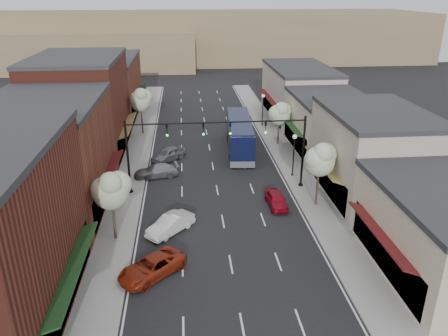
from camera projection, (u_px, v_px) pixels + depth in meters
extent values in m
plane|color=black|center=(225.00, 234.00, 33.67)|extent=(160.00, 160.00, 0.00)
cube|color=gray|center=(137.00, 153.00, 49.95)|extent=(2.80, 73.00, 0.15)
cube|color=gray|center=(281.00, 149.00, 51.39)|extent=(2.80, 73.00, 0.15)
cube|color=gray|center=(149.00, 153.00, 50.07)|extent=(0.25, 73.00, 0.17)
cube|color=gray|center=(269.00, 149.00, 51.27)|extent=(0.25, 73.00, 0.17)
cube|color=black|center=(62.00, 291.00, 24.82)|extent=(0.60, 11.90, 2.60)
cube|color=#183D1A|center=(73.00, 268.00, 24.32)|extent=(1.07, 9.80, 0.49)
cube|color=brown|center=(47.00, 158.00, 36.25)|extent=(9.00, 14.00, 9.00)
cube|color=#2D2D30|center=(38.00, 103.00, 34.46)|extent=(9.20, 14.10, 0.40)
cube|color=black|center=(103.00, 188.00, 37.71)|extent=(0.60, 11.90, 2.60)
cube|color=#551315|center=(110.00, 171.00, 37.21)|extent=(1.07, 9.80, 0.49)
cube|color=maroon|center=(81.00, 107.00, 48.85)|extent=(9.00, 14.00, 10.50)
cube|color=#2D2D30|center=(75.00, 58.00, 46.78)|extent=(9.20, 14.10, 0.40)
cube|color=black|center=(122.00, 137.00, 50.60)|extent=(0.60, 11.90, 2.60)
cube|color=olive|center=(128.00, 124.00, 50.10)|extent=(1.07, 9.80, 0.49)
cube|color=brown|center=(105.00, 88.00, 64.06)|extent=(9.00, 18.00, 8.00)
cube|color=#2D2D30|center=(102.00, 59.00, 62.46)|extent=(9.20, 18.10, 0.40)
cube|color=black|center=(135.00, 104.00, 65.34)|extent=(0.60, 15.30, 2.60)
cube|color=#183D1A|center=(140.00, 94.00, 64.83)|extent=(1.07, 12.60, 0.49)
cube|color=beige|center=(446.00, 235.00, 28.28)|extent=(8.00, 12.00, 5.50)
cube|color=black|center=(388.00, 253.00, 28.40)|extent=(0.60, 10.20, 2.60)
cube|color=#551315|center=(380.00, 234.00, 27.76)|extent=(1.07, 8.40, 0.49)
cube|color=#BAAFA0|center=(373.00, 155.00, 38.95)|extent=(8.00, 12.00, 7.50)
cube|color=#2D2D30|center=(378.00, 112.00, 37.45)|extent=(8.20, 12.10, 0.40)
cube|color=black|center=(330.00, 179.00, 39.45)|extent=(0.60, 10.20, 2.60)
cube|color=olive|center=(323.00, 164.00, 38.81)|extent=(1.07, 8.40, 0.49)
cube|color=beige|center=(329.00, 125.00, 50.28)|extent=(8.00, 12.00, 6.00)
cube|color=#2D2D30|center=(332.00, 98.00, 49.07)|extent=(8.20, 12.10, 0.40)
cube|color=black|center=(297.00, 137.00, 50.50)|extent=(0.60, 10.20, 2.60)
cube|color=#183D1A|center=(291.00, 125.00, 49.86)|extent=(1.07, 8.40, 0.49)
cube|color=#BAAFA0|center=(299.00, 94.00, 62.98)|extent=(8.00, 16.00, 7.00)
cube|color=#2D2D30|center=(301.00, 68.00, 61.58)|extent=(8.20, 16.10, 0.40)
cube|color=black|center=(273.00, 107.00, 63.39)|extent=(0.60, 13.60, 2.60)
cube|color=#551315|center=(268.00, 97.00, 62.75)|extent=(1.07, 11.20, 0.49)
cube|color=#7A6647|center=(192.00, 36.00, 114.25)|extent=(120.00, 30.00, 12.00)
cube|color=#7A6647|center=(87.00, 51.00, 101.82)|extent=(50.00, 20.00, 8.00)
cylinder|color=black|center=(301.00, 185.00, 41.66)|extent=(0.44, 0.44, 0.30)
cylinder|color=black|center=(303.00, 152.00, 40.39)|extent=(0.20, 0.20, 7.00)
cylinder|color=black|center=(261.00, 121.00, 38.86)|extent=(8.00, 0.14, 0.14)
imported|color=black|center=(266.00, 128.00, 39.13)|extent=(0.18, 0.46, 1.10)
sphere|color=#19E533|center=(266.00, 132.00, 39.18)|extent=(0.18, 0.18, 0.18)
imported|color=black|center=(230.00, 129.00, 38.85)|extent=(0.18, 0.46, 1.10)
sphere|color=#19E533|center=(230.00, 133.00, 38.90)|extent=(0.18, 0.18, 0.18)
cylinder|color=black|center=(131.00, 192.00, 40.29)|extent=(0.44, 0.44, 0.30)
cylinder|color=black|center=(128.00, 158.00, 39.01)|extent=(0.20, 0.20, 7.00)
cylinder|color=black|center=(171.00, 124.00, 38.18)|extent=(8.00, 0.14, 0.14)
imported|color=black|center=(167.00, 130.00, 38.37)|extent=(0.18, 0.46, 1.10)
sphere|color=#19E533|center=(167.00, 135.00, 38.42)|extent=(0.18, 0.18, 0.18)
imported|color=black|center=(203.00, 129.00, 38.65)|extent=(0.18, 0.46, 1.10)
sphere|color=#19E533|center=(203.00, 134.00, 38.70)|extent=(0.18, 0.18, 0.18)
cylinder|color=#47382B|center=(317.00, 186.00, 37.36)|extent=(0.20, 0.20, 3.71)
sphere|color=#AAC698|center=(319.00, 161.00, 36.47)|extent=(2.60, 2.60, 2.60)
sphere|color=#AAC698|center=(325.00, 155.00, 36.62)|extent=(2.00, 2.00, 2.00)
sphere|color=#AAC698|center=(316.00, 159.00, 36.03)|extent=(1.90, 1.90, 1.90)
sphere|color=#AAC698|center=(323.00, 153.00, 35.67)|extent=(1.70, 1.70, 1.70)
cylinder|color=#47382B|center=(278.00, 132.00, 52.16)|extent=(0.20, 0.20, 3.33)
sphere|color=#AAC698|center=(279.00, 115.00, 51.37)|extent=(2.60, 2.60, 2.60)
sphere|color=#AAC698|center=(283.00, 111.00, 51.53)|extent=(2.00, 2.00, 2.00)
sphere|color=#AAC698|center=(276.00, 113.00, 50.94)|extent=(1.90, 1.90, 1.90)
sphere|color=#AAC698|center=(281.00, 109.00, 50.60)|extent=(1.70, 1.70, 1.70)
cylinder|color=#47382B|center=(114.00, 219.00, 32.28)|extent=(0.20, 0.20, 3.52)
sphere|color=#AAC698|center=(111.00, 192.00, 31.45)|extent=(2.60, 2.60, 2.60)
sphere|color=#AAC698|center=(118.00, 185.00, 31.60)|extent=(2.00, 2.00, 2.00)
sphere|color=#AAC698|center=(104.00, 190.00, 31.01)|extent=(1.90, 1.90, 1.90)
sphere|color=#AAC698|center=(110.00, 184.00, 30.66)|extent=(1.70, 1.70, 1.70)
cylinder|color=#47382B|center=(142.00, 120.00, 56.16)|extent=(0.20, 0.20, 3.84)
sphere|color=#AAC698|center=(141.00, 101.00, 55.25)|extent=(2.60, 2.60, 2.60)
sphere|color=#AAC698|center=(144.00, 97.00, 55.39)|extent=(2.00, 2.00, 2.00)
sphere|color=#AAC698|center=(137.00, 99.00, 54.80)|extent=(1.90, 1.90, 1.90)
sphere|color=#AAC698|center=(141.00, 95.00, 54.43)|extent=(1.70, 1.70, 1.70)
cylinder|color=black|center=(292.00, 176.00, 43.97)|extent=(0.28, 0.28, 0.20)
cylinder|color=black|center=(293.00, 158.00, 43.24)|extent=(0.12, 0.12, 4.00)
sphere|color=white|center=(295.00, 137.00, 42.40)|extent=(0.44, 0.44, 0.44)
cylinder|color=black|center=(262.00, 125.00, 60.08)|extent=(0.28, 0.28, 0.20)
cylinder|color=black|center=(263.00, 112.00, 59.36)|extent=(0.12, 0.12, 4.00)
sphere|color=white|center=(263.00, 96.00, 58.51)|extent=(0.44, 0.44, 0.44)
cube|color=black|center=(240.00, 134.00, 50.46)|extent=(3.46, 12.17, 3.05)
cube|color=#595B60|center=(239.00, 146.00, 51.00)|extent=(3.48, 12.19, 0.70)
cube|color=black|center=(240.00, 130.00, 50.30)|extent=(3.45, 11.22, 1.10)
cube|color=black|center=(240.00, 121.00, 49.86)|extent=(3.21, 11.68, 0.25)
cube|color=black|center=(243.00, 146.00, 44.71)|extent=(2.08, 0.23, 1.20)
cylinder|color=black|center=(231.00, 159.00, 47.10)|extent=(0.39, 1.06, 1.04)
cylinder|color=black|center=(253.00, 159.00, 47.15)|extent=(0.39, 1.06, 1.04)
cylinder|color=black|center=(228.00, 136.00, 54.51)|extent=(0.39, 1.06, 1.04)
cylinder|color=black|center=(247.00, 136.00, 54.56)|extent=(0.39, 1.06, 1.04)
cylinder|color=black|center=(229.00, 139.00, 53.21)|extent=(0.39, 1.06, 1.04)
cylinder|color=black|center=(248.00, 139.00, 53.26)|extent=(0.39, 1.06, 1.04)
imported|color=maroon|center=(276.00, 199.00, 37.77)|extent=(1.69, 3.80, 1.27)
imported|color=maroon|center=(152.00, 267.00, 28.58)|extent=(4.94, 4.77, 1.31)
imported|color=silver|center=(170.00, 224.00, 33.67)|extent=(3.95, 4.04, 1.38)
imported|color=gray|center=(156.00, 171.00, 43.67)|extent=(4.68, 2.53, 1.29)
imported|color=slate|center=(168.00, 154.00, 47.87)|extent=(4.25, 4.28, 1.46)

